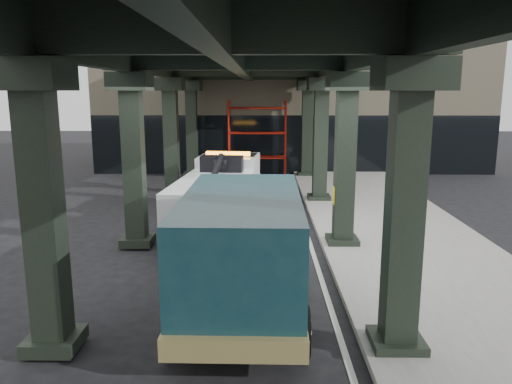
{
  "coord_description": "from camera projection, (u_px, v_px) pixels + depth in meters",
  "views": [
    {
      "loc": [
        0.24,
        -12.03,
        4.5
      ],
      "look_at": [
        0.08,
        1.72,
        1.7
      ],
      "focal_mm": 35.0,
      "sensor_mm": 36.0,
      "label": 1
    }
  ],
  "objects": [
    {
      "name": "ground",
      "position": [
        252.0,
        271.0,
        12.69
      ],
      "size": [
        90.0,
        90.0,
        0.0
      ],
      "primitive_type": "plane",
      "color": "black",
      "rests_on": "ground"
    },
    {
      "name": "sidewalk",
      "position": [
        407.0,
        245.0,
        14.59
      ],
      "size": [
        5.0,
        40.0,
        0.15
      ],
      "primitive_type": "cube",
      "color": "gray",
      "rests_on": "ground"
    },
    {
      "name": "lane_stripe",
      "position": [
        311.0,
        247.0,
        14.63
      ],
      "size": [
        0.12,
        38.0,
        0.01
      ],
      "primitive_type": "cube",
      "color": "silver",
      "rests_on": "ground"
    },
    {
      "name": "viaduct",
      "position": [
        238.0,
        55.0,
        13.57
      ],
      "size": [
        7.4,
        32.0,
        6.4
      ],
      "color": "black",
      "rests_on": "ground"
    },
    {
      "name": "building",
      "position": [
        290.0,
        99.0,
        31.47
      ],
      "size": [
        22.0,
        10.0,
        8.0
      ],
      "primitive_type": "cube",
      "color": "#C6B793",
      "rests_on": "ground"
    },
    {
      "name": "scaffolding",
      "position": [
        257.0,
        136.0,
        26.62
      ],
      "size": [
        3.08,
        0.88,
        4.0
      ],
      "color": "#B01A0E",
      "rests_on": "ground"
    },
    {
      "name": "tow_truck",
      "position": [
        221.0,
        191.0,
        16.73
      ],
      "size": [
        2.77,
        7.63,
        2.45
      ],
      "rotation": [
        0.0,
        0.0,
        -0.09
      ],
      "color": "black",
      "rests_on": "ground"
    },
    {
      "name": "towed_van",
      "position": [
        243.0,
        246.0,
        10.31
      ],
      "size": [
        2.58,
        6.23,
        2.51
      ],
      "rotation": [
        0.0,
        0.0,
        -0.02
      ],
      "color": "#103239",
      "rests_on": "ground"
    }
  ]
}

